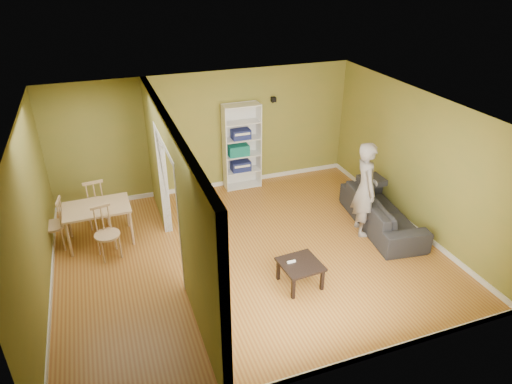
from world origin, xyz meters
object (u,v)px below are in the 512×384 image
(coffee_table, at_px, (300,266))
(bookshelf, at_px, (241,146))
(person, at_px, (366,181))
(sofa, at_px, (383,207))
(chair_near, at_px, (107,233))
(dining_table, at_px, (97,210))
(chair_left, at_px, (53,224))
(chair_far, at_px, (95,201))

(coffee_table, bearing_deg, bookshelf, 86.40)
(bookshelf, bearing_deg, person, -59.72)
(person, xyz_separation_m, bookshelf, (-1.52, 2.61, -0.10))
(sofa, bearing_deg, chair_near, 88.98)
(dining_table, relative_size, chair_near, 1.21)
(chair_left, bearing_deg, dining_table, 93.73)
(coffee_table, bearing_deg, chair_left, 146.41)
(coffee_table, xyz_separation_m, chair_left, (-3.66, 2.43, 0.13))
(person, xyz_separation_m, chair_far, (-4.67, 1.94, -0.55))
(sofa, bearing_deg, bookshelf, 44.88)
(sofa, xyz_separation_m, person, (-0.46, -0.02, 0.64))
(chair_near, distance_m, chair_far, 1.19)
(chair_far, bearing_deg, chair_near, 89.87)
(person, relative_size, dining_table, 1.84)
(dining_table, bearing_deg, chair_far, 92.16)
(sofa, relative_size, coffee_table, 3.57)
(chair_near, bearing_deg, dining_table, 88.78)
(chair_near, height_order, chair_far, chair_far)
(dining_table, distance_m, chair_left, 0.78)
(sofa, relative_size, dining_table, 1.91)
(sofa, distance_m, chair_near, 5.06)
(coffee_table, bearing_deg, person, 30.93)
(bookshelf, relative_size, chair_near, 2.03)
(person, height_order, chair_near, person)
(chair_left, relative_size, chair_far, 0.94)
(coffee_table, distance_m, chair_left, 4.40)
(bookshelf, xyz_separation_m, dining_table, (-3.13, -1.28, -0.32))
(person, height_order, coffee_table, person)
(bookshelf, relative_size, coffee_table, 3.12)
(chair_left, bearing_deg, sofa, 85.05)
(chair_left, distance_m, chair_far, 0.93)
(chair_left, bearing_deg, person, 83.81)
(sofa, height_order, coffee_table, sofa)
(dining_table, bearing_deg, bookshelf, 22.26)
(coffee_table, distance_m, chair_near, 3.33)
(sofa, relative_size, chair_left, 2.30)
(chair_left, bearing_deg, chair_far, 135.13)
(chair_near, bearing_deg, person, -21.92)
(bookshelf, distance_m, coffee_table, 3.71)
(bookshelf, relative_size, chair_far, 1.88)
(chair_far, bearing_deg, chair_left, 30.35)
(chair_far, bearing_deg, bookshelf, -174.75)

